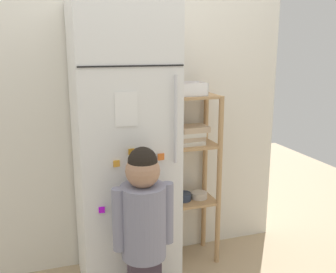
# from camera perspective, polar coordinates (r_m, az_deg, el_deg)

# --- Properties ---
(kitchen_wall_back) EXTENTS (2.28, 0.03, 2.33)m
(kitchen_wall_back) POSITION_cam_1_polar(r_m,az_deg,el_deg) (2.72, -5.32, 4.90)
(kitchen_wall_back) COLOR silver
(kitchen_wall_back) RESTS_ON ground
(refrigerator) EXTENTS (0.58, 0.62, 1.83)m
(refrigerator) POSITION_cam_1_polar(r_m,az_deg,el_deg) (2.43, -6.61, -2.16)
(refrigerator) COLOR white
(refrigerator) RESTS_ON ground
(child_standing) EXTENTS (0.34, 0.25, 1.05)m
(child_standing) POSITION_cam_1_polar(r_m,az_deg,el_deg) (2.13, -3.66, -12.37)
(child_standing) COLOR #423542
(child_standing) RESTS_ON ground
(pantry_shelf_unit) EXTENTS (0.36, 0.29, 1.23)m
(pantry_shelf_unit) POSITION_cam_1_polar(r_m,az_deg,el_deg) (2.76, 3.44, -3.70)
(pantry_shelf_unit) COLOR tan
(pantry_shelf_unit) RESTS_ON ground
(fruit_bin) EXTENTS (0.19, 0.18, 0.09)m
(fruit_bin) POSITION_cam_1_polar(r_m,az_deg,el_deg) (2.62, 3.11, 6.87)
(fruit_bin) COLOR white
(fruit_bin) RESTS_ON pantry_shelf_unit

